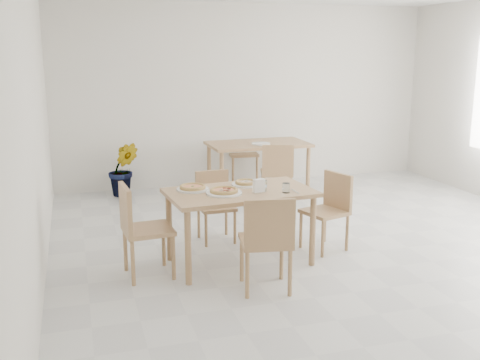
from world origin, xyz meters
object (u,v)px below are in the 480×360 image
object	(u,v)px
chair_east	(330,205)
plate_mushroom	(246,184)
pizza_pepperoni	(224,190)
chair_back_n	(242,149)
plate_pepperoni	(224,193)
tumbler_b	(286,188)
chair_west	(139,224)
plate_empty	(261,144)
plate_margherita	(193,189)
pizza_mushroom	(246,182)
chair_south	(267,237)
main_table	(240,199)
pizza_margherita	(193,187)
tumbler_a	(263,186)
second_table	(258,148)
chair_back_s	(277,169)
napkin_holder	(259,186)
chair_north	(214,200)
potted_plant	(123,169)

from	to	relation	value
chair_east	plate_mushroom	size ratio (longest dim) A/B	2.82
pizza_pepperoni	chair_back_n	xyz separation A→B (m)	(1.26, 3.54, -0.25)
plate_pepperoni	tumbler_b	bearing A→B (deg)	-12.58
chair_west	plate_empty	world-z (taller)	chair_west
pizza_pepperoni	plate_margherita	bearing A→B (deg)	138.72
pizza_mushroom	chair_south	bearing A→B (deg)	-96.05
plate_pepperoni	pizza_pepperoni	distance (m)	0.02
chair_south	plate_margherita	xyz separation A→B (m)	(-0.46, 0.90, 0.25)
plate_pepperoni	plate_empty	distance (m)	2.92
chair_back_n	plate_margherita	bearing A→B (deg)	-107.98
main_table	pizza_margherita	size ratio (longest dim) A/B	4.65
plate_pepperoni	tumbler_a	xyz separation A→B (m)	(0.39, -0.00, 0.04)
plate_pepperoni	pizza_pepperoni	size ratio (longest dim) A/B	1.00
plate_empty	pizza_margherita	bearing A→B (deg)	-122.43
chair_back_n	chair_south	bearing A→B (deg)	-97.45
second_table	chair_back_s	size ratio (longest dim) A/B	1.73
plate_mushroom	chair_back_n	bearing A→B (deg)	73.77
pizza_margherita	chair_west	bearing A→B (deg)	-158.36
chair_east	tumbler_b	size ratio (longest dim) A/B	8.68
chair_south	plate_margherita	distance (m)	1.04
plate_margherita	napkin_holder	bearing A→B (deg)	-27.25
chair_back_s	chair_north	bearing A→B (deg)	60.16
tumbler_b	plate_mushroom	bearing A→B (deg)	125.47
pizza_mushroom	pizza_margherita	bearing A→B (deg)	-175.93
pizza_margherita	potted_plant	distance (m)	2.95
second_table	chair_back_n	world-z (taller)	chair_back_n
chair_north	pizza_pepperoni	xyz separation A→B (m)	(-0.12, -0.86, 0.33)
chair_south	chair_west	xyz separation A→B (m)	(-1.03, 0.68, 0.01)
chair_east	plate_margherita	size ratio (longest dim) A/B	2.57
chair_east	plate_pepperoni	bearing A→B (deg)	-97.67
pizza_pepperoni	second_table	world-z (taller)	pizza_pepperoni
plate_pepperoni	tumbler_a	size ratio (longest dim) A/B	3.29
chair_back_s	plate_empty	world-z (taller)	chair_back_s
chair_back_n	plate_empty	xyz separation A→B (m)	(0.01, -0.91, 0.23)
pizza_margherita	chair_back_s	world-z (taller)	chair_back_s
plate_margherita	chair_west	bearing A→B (deg)	-158.36
pizza_mushroom	napkin_holder	world-z (taller)	napkin_holder
plate_margherita	second_table	size ratio (longest dim) A/B	0.22
pizza_margherita	pizza_mushroom	world-z (taller)	same
tumbler_a	napkin_holder	world-z (taller)	napkin_holder
pizza_mushroom	napkin_holder	distance (m)	0.35
plate_margherita	chair_back_s	world-z (taller)	chair_back_s
pizza_margherita	pizza_mushroom	size ratio (longest dim) A/B	1.21
chair_north	pizza_pepperoni	world-z (taller)	pizza_pepperoni
main_table	second_table	xyz separation A→B (m)	(1.09, 2.69, 0.00)
chair_east	pizza_pepperoni	xyz separation A→B (m)	(-1.23, -0.21, 0.31)
plate_margherita	chair_back_n	xyz separation A→B (m)	(1.52, 3.32, -0.23)
plate_pepperoni	plate_empty	size ratio (longest dim) A/B	1.29
chair_back_n	potted_plant	bearing A→B (deg)	-161.06
plate_margherita	potted_plant	xyz separation A→B (m)	(-0.42, 2.89, -0.36)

